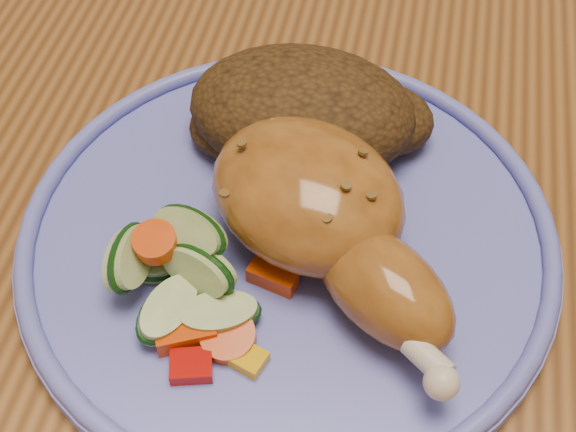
# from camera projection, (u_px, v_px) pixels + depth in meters

# --- Properties ---
(dining_table) EXTENTS (0.90, 1.40, 0.75)m
(dining_table) POSITION_uv_depth(u_px,v_px,m) (436.00, 250.00, 0.54)
(dining_table) COLOR brown
(dining_table) RESTS_ON ground
(plate) EXTENTS (0.29, 0.29, 0.01)m
(plate) POSITION_uv_depth(u_px,v_px,m) (288.00, 240.00, 0.44)
(plate) COLOR #5E64C6
(plate) RESTS_ON dining_table
(plate_rim) EXTENTS (0.29, 0.29, 0.01)m
(plate_rim) POSITION_uv_depth(u_px,v_px,m) (288.00, 228.00, 0.43)
(plate_rim) COLOR #5E64C6
(plate_rim) RESTS_ON plate
(chicken_leg) EXTENTS (0.16, 0.16, 0.06)m
(chicken_leg) POSITION_uv_depth(u_px,v_px,m) (325.00, 215.00, 0.41)
(chicken_leg) COLOR #9D5E20
(chicken_leg) RESTS_ON plate
(rice_pilaf) EXTENTS (0.14, 0.10, 0.06)m
(rice_pilaf) POSITION_uv_depth(u_px,v_px,m) (307.00, 113.00, 0.46)
(rice_pilaf) COLOR #3F280F
(rice_pilaf) RESTS_ON plate
(vegetable_pile) EXTENTS (0.10, 0.09, 0.05)m
(vegetable_pile) POSITION_uv_depth(u_px,v_px,m) (184.00, 280.00, 0.40)
(vegetable_pile) COLOR #A50A05
(vegetable_pile) RESTS_ON plate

